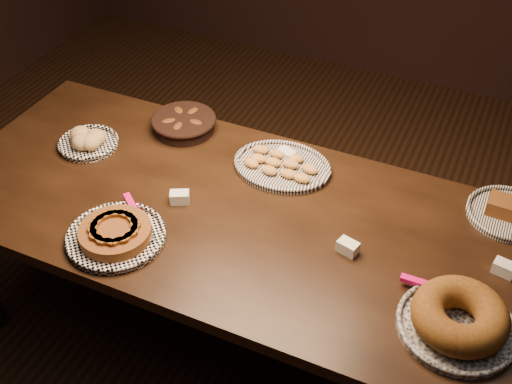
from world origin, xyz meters
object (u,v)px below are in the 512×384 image
at_px(buffet_table, 251,230).
at_px(apple_tart_plate, 116,234).
at_px(madeleine_platter, 282,165).
at_px(bundt_cake_plate, 459,319).

bearing_deg(buffet_table, apple_tart_plate, -140.37).
relative_size(buffet_table, apple_tart_plate, 6.45).
distance_m(apple_tart_plate, madeleine_platter, 0.71).
height_order(buffet_table, bundt_cake_plate, bundt_cake_plate).
relative_size(madeleine_platter, bundt_cake_plate, 1.00).
bearing_deg(buffet_table, madeleine_platter, 90.57).
relative_size(buffet_table, bundt_cake_plate, 6.23).
height_order(apple_tart_plate, madeleine_platter, apple_tart_plate).
bearing_deg(apple_tart_plate, bundt_cake_plate, 3.54).
bearing_deg(bundt_cake_plate, madeleine_platter, 137.36).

